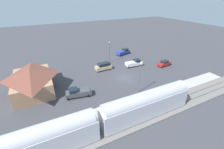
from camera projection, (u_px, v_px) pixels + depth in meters
name	position (u px, v px, depth m)	size (l,w,h in m)	color
ground_plane	(125.00, 78.00, 40.21)	(200.00, 200.00, 0.00)	#424247
railway_track	(162.00, 108.00, 29.09)	(4.80, 70.00, 0.30)	slate
platform	(149.00, 97.00, 32.23)	(3.20, 46.00, 0.30)	#B7B2A8
passenger_train	(98.00, 120.00, 22.64)	(2.93, 35.50, 4.98)	silver
station_building	(32.00, 80.00, 33.43)	(12.55, 8.60, 5.56)	tan
pedestrian_on_platform	(141.00, 95.00, 30.91)	(0.36, 0.36, 1.71)	#23284C
pedestrian_waiting_far	(137.00, 98.00, 29.99)	(0.36, 0.36, 1.71)	#333338
pickup_blue	(123.00, 52.00, 55.53)	(3.18, 5.71, 2.14)	#283D9E
pickup_charcoal	(78.00, 92.00, 32.31)	(2.89, 5.66, 2.14)	#47494F
sedan_red	(164.00, 63.00, 46.61)	(2.33, 4.68, 1.74)	red
pickup_white	(134.00, 63.00, 46.39)	(2.36, 5.53, 2.14)	white
suv_tan	(104.00, 66.00, 43.93)	(2.05, 4.93, 2.22)	#C6B284
light_pole_near_platform	(140.00, 74.00, 32.00)	(0.44, 0.44, 7.50)	#515156
light_pole_lot_center	(109.00, 50.00, 47.13)	(0.44, 0.44, 7.03)	#515156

